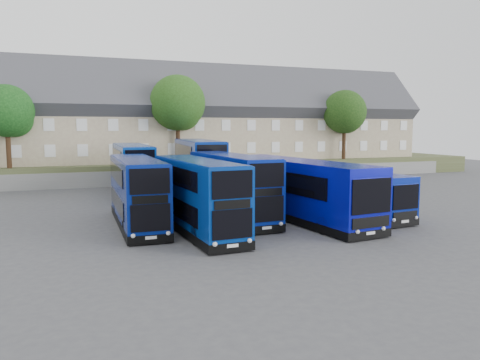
# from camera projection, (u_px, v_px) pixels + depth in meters

# --- Properties ---
(ground) EXTENTS (120.00, 120.00, 0.00)m
(ground) POSITION_uv_depth(u_px,v_px,m) (253.00, 235.00, 25.04)
(ground) COLOR #414246
(ground) RESTS_ON ground
(retaining_wall) EXTENTS (70.00, 0.40, 1.50)m
(retaining_wall) POSITION_uv_depth(u_px,v_px,m) (163.00, 177.00, 47.26)
(retaining_wall) COLOR slate
(retaining_wall) RESTS_ON ground
(earth_bank) EXTENTS (80.00, 20.00, 2.00)m
(earth_bank) POSITION_uv_depth(u_px,v_px,m) (146.00, 167.00, 56.52)
(earth_bank) COLOR #474B2A
(earth_bank) RESTS_ON ground
(terrace_row) EXTENTS (60.00, 10.40, 11.20)m
(terrace_row) POSITION_uv_depth(u_px,v_px,m) (177.00, 120.00, 53.24)
(terrace_row) COLOR tan
(terrace_row) RESTS_ON earth_bank
(dd_front_left) EXTENTS (2.48, 9.91, 3.91)m
(dd_front_left) POSITION_uv_depth(u_px,v_px,m) (137.00, 193.00, 27.09)
(dd_front_left) COLOR navy
(dd_front_left) RESTS_ON ground
(dd_front_mid) EXTENTS (2.76, 10.05, 3.95)m
(dd_front_mid) POSITION_uv_depth(u_px,v_px,m) (198.00, 197.00, 25.45)
(dd_front_mid) COLOR navy
(dd_front_mid) RESTS_ON ground
(dd_front_right) EXTENTS (2.71, 10.15, 4.00)m
(dd_front_right) POSITION_uv_depth(u_px,v_px,m) (232.00, 188.00, 29.31)
(dd_front_right) COLOR navy
(dd_front_right) RESTS_ON ground
(dd_rear_left) EXTENTS (2.80, 10.83, 4.27)m
(dd_rear_left) POSITION_uv_depth(u_px,v_px,m) (133.00, 171.00, 39.07)
(dd_rear_left) COLOR #083494
(dd_rear_left) RESTS_ON ground
(dd_rear_right) EXTENTS (3.72, 11.77, 4.60)m
(dd_rear_right) POSITION_uv_depth(u_px,v_px,m) (199.00, 167.00, 41.00)
(dd_rear_right) COLOR navy
(dd_rear_right) RESTS_ON ground
(coach_east_a) EXTENTS (4.15, 13.71, 3.70)m
(coach_east_a) POSITION_uv_depth(u_px,v_px,m) (297.00, 190.00, 29.50)
(coach_east_a) COLOR #080C9B
(coach_east_a) RESTS_ON ground
(coach_east_b) EXTENTS (3.16, 10.80, 2.91)m
(coach_east_b) POSITION_uv_depth(u_px,v_px,m) (346.00, 192.00, 31.25)
(coach_east_b) COLOR navy
(coach_east_b) RESTS_ON ground
(tree_west) EXTENTS (4.80, 4.80, 7.65)m
(tree_west) POSITION_uv_depth(u_px,v_px,m) (8.00, 113.00, 42.69)
(tree_west) COLOR #382314
(tree_west) RESTS_ON earth_bank
(tree_mid) EXTENTS (5.76, 5.76, 9.18)m
(tree_mid) POSITION_uv_depth(u_px,v_px,m) (179.00, 105.00, 48.69)
(tree_mid) COLOR #382314
(tree_mid) RESTS_ON earth_bank
(tree_east) EXTENTS (5.12, 5.12, 8.16)m
(tree_east) POSITION_uv_depth(u_px,v_px,m) (345.00, 114.00, 55.36)
(tree_east) COLOR #382314
(tree_east) RESTS_ON earth_bank
(tree_far) EXTENTS (5.44, 5.44, 8.67)m
(tree_far) POSITION_uv_depth(u_px,v_px,m) (354.00, 113.00, 63.94)
(tree_far) COLOR #382314
(tree_far) RESTS_ON earth_bank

